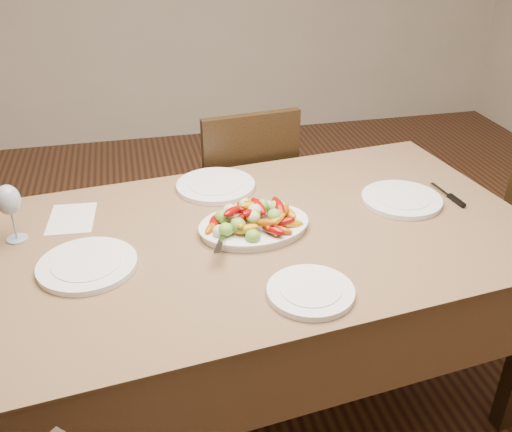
{
  "coord_description": "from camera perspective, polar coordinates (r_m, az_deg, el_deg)",
  "views": [
    {
      "loc": [
        -0.58,
        -1.44,
        1.72
      ],
      "look_at": [
        -0.22,
        0.12,
        0.82
      ],
      "focal_mm": 40.0,
      "sensor_mm": 36.0,
      "label": 1
    }
  ],
  "objects": [
    {
      "name": "serving_platter",
      "position": [
        1.87,
        -0.2,
        -1.15
      ],
      "size": [
        0.38,
        0.3,
        0.02
      ],
      "primitive_type": "ellipsoid",
      "rotation": [
        0.0,
        0.0,
        0.11
      ],
      "color": "white",
      "rests_on": "dining_table"
    },
    {
      "name": "floor",
      "position": [
        2.32,
        6.42,
        -18.76
      ],
      "size": [
        6.0,
        6.0,
        0.0
      ],
      "primitive_type": "plane",
      "color": "#3F2213",
      "rests_on": "ground"
    },
    {
      "name": "dining_table",
      "position": [
        2.08,
        0.0,
        -10.63
      ],
      "size": [
        1.95,
        1.24,
        0.76
      ],
      "primitive_type": "cube",
      "rotation": [
        0.0,
        0.0,
        0.11
      ],
      "color": "brown",
      "rests_on": "ground"
    },
    {
      "name": "plate_far",
      "position": [
        2.15,
        -4.05,
        3.03
      ],
      "size": [
        0.3,
        0.3,
        0.02
      ],
      "primitive_type": "cylinder",
      "color": "white",
      "rests_on": "dining_table"
    },
    {
      "name": "plate_right",
      "position": [
        2.11,
        14.35,
        1.6
      ],
      "size": [
        0.29,
        0.29,
        0.02
      ],
      "primitive_type": "cylinder",
      "color": "white",
      "rests_on": "dining_table"
    },
    {
      "name": "serving_spoon",
      "position": [
        1.8,
        -1.75,
        -1.06
      ],
      "size": [
        0.28,
        0.15,
        0.03
      ],
      "primitive_type": null,
      "rotation": [
        0.0,
        0.0,
        -0.33
      ],
      "color": "#9EA0A8",
      "rests_on": "serving_platter"
    },
    {
      "name": "table_knife",
      "position": [
        2.19,
        18.71,
        1.91
      ],
      "size": [
        0.03,
        0.2,
        0.01
      ],
      "primitive_type": null,
      "rotation": [
        0.0,
        0.0,
        0.08
      ],
      "color": "#9EA0A8",
      "rests_on": "dining_table"
    },
    {
      "name": "roasted_vegetables",
      "position": [
        1.84,
        -0.2,
        0.38
      ],
      "size": [
        0.31,
        0.23,
        0.09
      ],
      "primitive_type": null,
      "rotation": [
        0.0,
        0.0,
        0.11
      ],
      "color": "#7D0504",
      "rests_on": "serving_platter"
    },
    {
      "name": "chair_far",
      "position": [
        2.69,
        -1.77,
        1.81
      ],
      "size": [
        0.47,
        0.47,
        0.95
      ],
      "primitive_type": null,
      "rotation": [
        0.0,
        0.0,
        3.26
      ],
      "color": "black",
      "rests_on": "ground"
    },
    {
      "name": "wine_glass",
      "position": [
        1.93,
        -23.31,
        0.4
      ],
      "size": [
        0.08,
        0.08,
        0.2
      ],
      "primitive_type": null,
      "color": "#8C99A5",
      "rests_on": "dining_table"
    },
    {
      "name": "menu_card",
      "position": [
        2.04,
        -17.95,
        -0.24
      ],
      "size": [
        0.17,
        0.22,
        0.0
      ],
      "primitive_type": "cube",
      "rotation": [
        0.0,
        0.0,
        -0.08
      ],
      "color": "silver",
      "rests_on": "dining_table"
    },
    {
      "name": "plate_left",
      "position": [
        1.76,
        -16.51,
        -4.74
      ],
      "size": [
        0.29,
        0.29,
        0.02
      ],
      "primitive_type": "cylinder",
      "color": "white",
      "rests_on": "dining_table"
    },
    {
      "name": "plate_near",
      "position": [
        1.59,
        5.48,
        -7.56
      ],
      "size": [
        0.24,
        0.24,
        0.02
      ],
      "primitive_type": "cylinder",
      "color": "white",
      "rests_on": "dining_table"
    }
  ]
}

